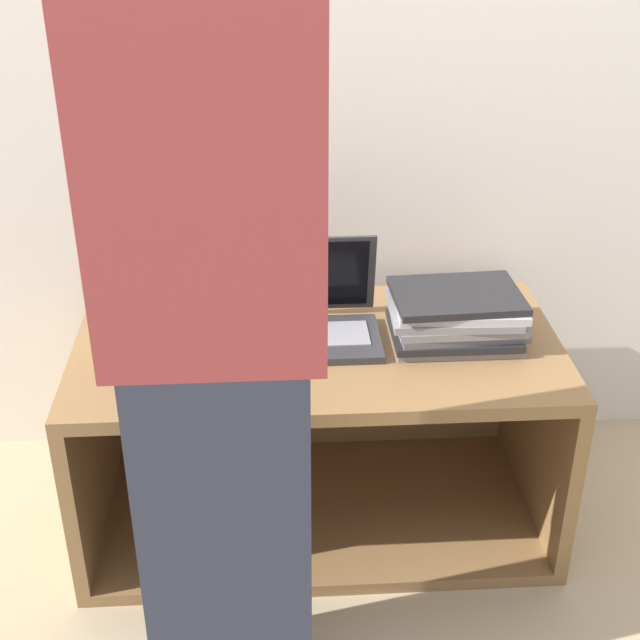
# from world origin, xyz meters

# --- Properties ---
(ground_plane) EXTENTS (12.00, 12.00, 0.00)m
(ground_plane) POSITION_xyz_m (0.00, 0.00, 0.00)
(ground_plane) COLOR tan
(wall_back) EXTENTS (8.00, 0.05, 2.40)m
(wall_back) POSITION_xyz_m (0.00, 0.75, 1.20)
(wall_back) COLOR silver
(wall_back) RESTS_ON ground_plane
(cart) EXTENTS (1.24, 0.64, 0.56)m
(cart) POSITION_xyz_m (0.00, 0.38, 0.28)
(cart) COLOR olive
(cart) RESTS_ON ground_plane
(laptop_open) EXTENTS (0.32, 0.27, 0.24)m
(laptop_open) POSITION_xyz_m (0.00, 0.37, 0.61)
(laptop_open) COLOR #333338
(laptop_open) RESTS_ON cart
(laptop_stack_left) EXTENTS (0.34, 0.25, 0.11)m
(laptop_stack_left) POSITION_xyz_m (-0.35, 0.32, 0.62)
(laptop_stack_left) COLOR #232326
(laptop_stack_left) RESTS_ON cart
(laptop_stack_right) EXTENTS (0.34, 0.24, 0.13)m
(laptop_stack_right) POSITION_xyz_m (0.35, 0.32, 0.63)
(laptop_stack_right) COLOR gray
(laptop_stack_right) RESTS_ON cart
(person) EXTENTS (0.40, 0.54, 1.78)m
(person) POSITION_xyz_m (-0.22, -0.23, 0.91)
(person) COLOR #2D3342
(person) RESTS_ON ground_plane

